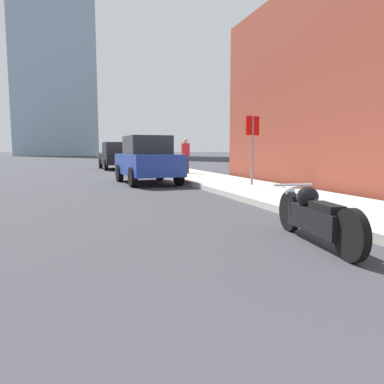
{
  "coord_description": "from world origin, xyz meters",
  "views": [
    {
      "loc": [
        -0.22,
        0.52,
        1.27
      ],
      "look_at": [
        1.44,
        5.84,
        0.63
      ],
      "focal_mm": 35.0,
      "sensor_mm": 36.0,
      "label": 1
    }
  ],
  "objects_px": {
    "parked_car_blue": "(147,160)",
    "pedestrian": "(185,156)",
    "motorcycle": "(314,216)",
    "parked_car_black": "(115,156)",
    "stop_sign": "(252,138)"
  },
  "relations": [
    {
      "from": "stop_sign",
      "to": "parked_car_black",
      "type": "bearing_deg",
      "value": 101.85
    },
    {
      "from": "motorcycle",
      "to": "pedestrian",
      "type": "bearing_deg",
      "value": 89.47
    },
    {
      "from": "parked_car_black",
      "to": "stop_sign",
      "type": "xyz_separation_m",
      "value": [
        2.9,
        -13.84,
        0.77
      ]
    },
    {
      "from": "parked_car_blue",
      "to": "pedestrian",
      "type": "xyz_separation_m",
      "value": [
        2.42,
        3.17,
        0.1
      ]
    },
    {
      "from": "parked_car_blue",
      "to": "parked_car_black",
      "type": "relative_size",
      "value": 0.88
    },
    {
      "from": "motorcycle",
      "to": "stop_sign",
      "type": "xyz_separation_m",
      "value": [
        2.34,
        6.61,
        1.25
      ]
    },
    {
      "from": "parked_car_blue",
      "to": "motorcycle",
      "type": "bearing_deg",
      "value": -91.47
    },
    {
      "from": "stop_sign",
      "to": "pedestrian",
      "type": "bearing_deg",
      "value": 93.74
    },
    {
      "from": "motorcycle",
      "to": "stop_sign",
      "type": "height_order",
      "value": "stop_sign"
    },
    {
      "from": "parked_car_blue",
      "to": "parked_car_black",
      "type": "distance_m",
      "value": 10.81
    },
    {
      "from": "motorcycle",
      "to": "parked_car_black",
      "type": "distance_m",
      "value": 20.46
    },
    {
      "from": "motorcycle",
      "to": "stop_sign",
      "type": "bearing_deg",
      "value": 78.57
    },
    {
      "from": "stop_sign",
      "to": "pedestrian",
      "type": "relative_size",
      "value": 1.32
    },
    {
      "from": "motorcycle",
      "to": "parked_car_blue",
      "type": "xyz_separation_m",
      "value": [
        -0.49,
        9.64,
        0.51
      ]
    },
    {
      "from": "motorcycle",
      "to": "pedestrian",
      "type": "distance_m",
      "value": 12.97
    }
  ]
}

